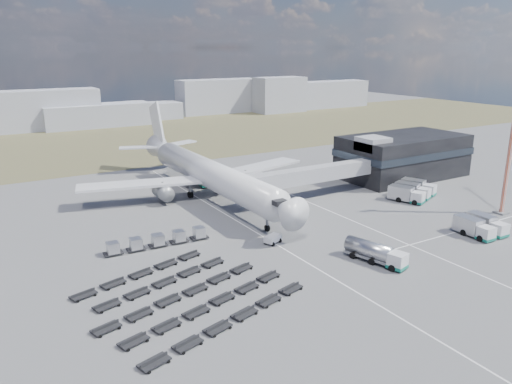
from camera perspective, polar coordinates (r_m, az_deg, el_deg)
ground at (r=78.49m, az=4.81°, el=-6.44°), size 420.00×420.00×0.00m
grass_strip at (r=176.46m, az=-16.56°, el=5.69°), size 420.00×90.00×0.01m
lane_markings at (r=86.32m, az=8.94°, el=-4.44°), size 47.12×110.00×0.01m
terminal at (r=124.97m, az=16.39°, el=4.05°), size 30.40×16.40×11.00m
jet_bridge at (r=101.50m, az=5.47°, el=1.81°), size 30.30×3.80×7.05m
airliner at (r=103.48m, az=-5.62°, el=2.23°), size 51.59×64.53×17.62m
skyline at (r=212.30m, az=-24.51°, el=8.67°), size 315.32×27.14×18.66m
fuel_tanker at (r=74.82m, az=13.49°, el=-6.76°), size 4.76×9.68×3.03m
pushback_tug at (r=79.99m, az=1.92°, el=-5.43°), size 3.24×2.56×1.33m
catering_truck at (r=113.93m, az=-6.01°, el=1.59°), size 3.71×7.10×3.11m
service_trucks_near at (r=91.35m, az=24.28°, el=-3.55°), size 5.94×7.06×2.78m
service_trucks_far at (r=108.41m, az=17.44°, el=0.15°), size 11.38×10.11×2.86m
uld_row at (r=79.89m, az=-11.16°, el=-5.43°), size 16.78×2.55×1.83m
baggage_dollies at (r=64.12m, az=-8.22°, el=-11.62°), size 27.78×25.07×0.76m
floodlight_mast at (r=101.89m, az=27.18°, el=5.32°), size 2.67×2.16×27.98m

